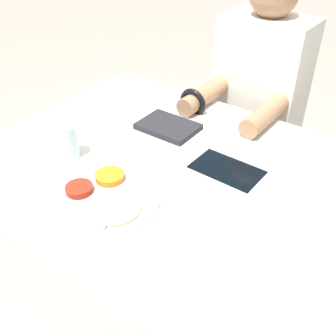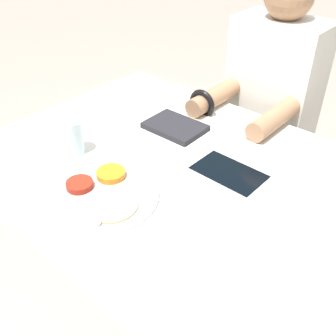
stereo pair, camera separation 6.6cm
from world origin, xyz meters
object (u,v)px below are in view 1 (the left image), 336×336
(thali_tray, at_px, (103,197))
(tablet_device, at_px, (227,171))
(red_notebook, at_px, (168,127))
(person_diner, at_px, (253,131))
(drinking_glass, at_px, (67,141))

(thali_tray, relative_size, tablet_device, 1.34)
(red_notebook, bearing_deg, thali_tray, -78.05)
(thali_tray, xyz_separation_m, red_notebook, (-0.09, 0.40, 0.00))
(red_notebook, xyz_separation_m, person_diner, (0.12, 0.45, -0.19))
(thali_tray, height_order, person_diner, person_diner)
(tablet_device, distance_m, person_diner, 0.60)
(red_notebook, relative_size, drinking_glass, 1.81)
(tablet_device, bearing_deg, red_notebook, 161.57)
(tablet_device, distance_m, drinking_glass, 0.49)
(thali_tray, bearing_deg, person_diner, 87.69)
(red_notebook, bearing_deg, drinking_glass, -114.47)
(tablet_device, height_order, person_diner, person_diner)
(red_notebook, relative_size, person_diner, 0.16)
(person_diner, height_order, drinking_glass, person_diner)
(red_notebook, distance_m, tablet_device, 0.30)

